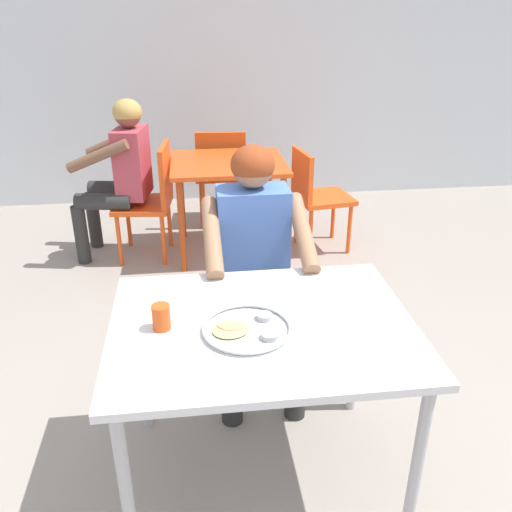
{
  "coord_description": "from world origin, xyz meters",
  "views": [
    {
      "loc": [
        -0.32,
        -1.61,
        1.8
      ],
      "look_at": [
        -0.09,
        0.27,
        0.9
      ],
      "focal_mm": 37.58,
      "sensor_mm": 36.0,
      "label": 1
    }
  ],
  "objects_px": {
    "chair_red_right": "(315,193)",
    "patron_background": "(120,166)",
    "chair_foreground": "(250,275)",
    "table_background_red": "(228,173)",
    "chair_red_far": "(221,170)",
    "thali_tray": "(247,329)",
    "drinking_cup": "(161,316)",
    "diner_foreground": "(255,253)",
    "chair_red_left": "(153,194)",
    "table_foreground": "(262,341)"
  },
  "relations": [
    {
      "from": "table_foreground",
      "to": "patron_background",
      "type": "bearing_deg",
      "value": 107.9
    },
    {
      "from": "chair_foreground",
      "to": "chair_red_left",
      "type": "relative_size",
      "value": 0.97
    },
    {
      "from": "thali_tray",
      "to": "chair_foreground",
      "type": "height_order",
      "value": "chair_foreground"
    },
    {
      "from": "chair_red_far",
      "to": "patron_background",
      "type": "xyz_separation_m",
      "value": [
        -0.77,
        -0.56,
        0.22
      ]
    },
    {
      "from": "drinking_cup",
      "to": "chair_red_left",
      "type": "distance_m",
      "value": 2.28
    },
    {
      "from": "patron_background",
      "to": "diner_foreground",
      "type": "bearing_deg",
      "value": -64.16
    },
    {
      "from": "chair_foreground",
      "to": "diner_foreground",
      "type": "height_order",
      "value": "diner_foreground"
    },
    {
      "from": "chair_foreground",
      "to": "chair_red_far",
      "type": "distance_m",
      "value": 1.98
    },
    {
      "from": "table_foreground",
      "to": "chair_red_left",
      "type": "bearing_deg",
      "value": 102.92
    },
    {
      "from": "diner_foreground",
      "to": "table_background_red",
      "type": "height_order",
      "value": "diner_foreground"
    },
    {
      "from": "patron_background",
      "to": "table_foreground",
      "type": "bearing_deg",
      "value": -72.1
    },
    {
      "from": "table_foreground",
      "to": "drinking_cup",
      "type": "height_order",
      "value": "drinking_cup"
    },
    {
      "from": "thali_tray",
      "to": "chair_red_right",
      "type": "xyz_separation_m",
      "value": [
        0.78,
        2.27,
        -0.29
      ]
    },
    {
      "from": "table_background_red",
      "to": "chair_red_far",
      "type": "distance_m",
      "value": 0.59
    },
    {
      "from": "table_foreground",
      "to": "table_background_red",
      "type": "xyz_separation_m",
      "value": [
        0.05,
        2.27,
        -0.04
      ]
    },
    {
      "from": "chair_red_left",
      "to": "chair_red_far",
      "type": "xyz_separation_m",
      "value": [
        0.55,
        0.59,
        -0.0
      ]
    },
    {
      "from": "chair_foreground",
      "to": "patron_background",
      "type": "height_order",
      "value": "patron_background"
    },
    {
      "from": "chair_red_right",
      "to": "patron_background",
      "type": "relative_size",
      "value": 0.67
    },
    {
      "from": "chair_foreground",
      "to": "diner_foreground",
      "type": "distance_m",
      "value": 0.32
    },
    {
      "from": "table_background_red",
      "to": "chair_red_left",
      "type": "bearing_deg",
      "value": -178.48
    },
    {
      "from": "thali_tray",
      "to": "patron_background",
      "type": "height_order",
      "value": "patron_background"
    },
    {
      "from": "table_foreground",
      "to": "drinking_cup",
      "type": "distance_m",
      "value": 0.38
    },
    {
      "from": "chair_red_right",
      "to": "patron_background",
      "type": "xyz_separation_m",
      "value": [
        -1.46,
        0.07,
        0.24
      ]
    },
    {
      "from": "drinking_cup",
      "to": "chair_foreground",
      "type": "xyz_separation_m",
      "value": [
        0.41,
        0.86,
        -0.3
      ]
    },
    {
      "from": "drinking_cup",
      "to": "diner_foreground",
      "type": "distance_m",
      "value": 0.77
    },
    {
      "from": "diner_foreground",
      "to": "chair_red_left",
      "type": "bearing_deg",
      "value": 109.59
    },
    {
      "from": "table_background_red",
      "to": "chair_red_right",
      "type": "xyz_separation_m",
      "value": [
        0.66,
        -0.05,
        -0.16
      ]
    },
    {
      "from": "thali_tray",
      "to": "diner_foreground",
      "type": "xyz_separation_m",
      "value": [
        0.12,
        0.7,
        -0.03
      ]
    },
    {
      "from": "chair_foreground",
      "to": "chair_red_right",
      "type": "height_order",
      "value": "chair_foreground"
    },
    {
      "from": "chair_foreground",
      "to": "patron_background",
      "type": "distance_m",
      "value": 1.64
    },
    {
      "from": "thali_tray",
      "to": "chair_red_far",
      "type": "distance_m",
      "value": 2.91
    },
    {
      "from": "table_foreground",
      "to": "chair_red_left",
      "type": "xyz_separation_m",
      "value": [
        -0.52,
        2.26,
        -0.18
      ]
    },
    {
      "from": "table_background_red",
      "to": "chair_red_left",
      "type": "height_order",
      "value": "chair_red_left"
    },
    {
      "from": "table_foreground",
      "to": "thali_tray",
      "type": "relative_size",
      "value": 3.45
    },
    {
      "from": "chair_foreground",
      "to": "chair_red_left",
      "type": "distance_m",
      "value": 1.5
    },
    {
      "from": "chair_red_right",
      "to": "patron_background",
      "type": "bearing_deg",
      "value": 177.43
    },
    {
      "from": "diner_foreground",
      "to": "thali_tray",
      "type": "bearing_deg",
      "value": -99.59
    },
    {
      "from": "drinking_cup",
      "to": "chair_red_far",
      "type": "height_order",
      "value": "drinking_cup"
    },
    {
      "from": "table_background_red",
      "to": "chair_red_far",
      "type": "height_order",
      "value": "chair_red_far"
    },
    {
      "from": "thali_tray",
      "to": "diner_foreground",
      "type": "height_order",
      "value": "diner_foreground"
    },
    {
      "from": "thali_tray",
      "to": "table_background_red",
      "type": "bearing_deg",
      "value": 87.19
    },
    {
      "from": "table_foreground",
      "to": "chair_foreground",
      "type": "xyz_separation_m",
      "value": [
        0.05,
        0.87,
        -0.17
      ]
    },
    {
      "from": "chair_red_left",
      "to": "chair_red_right",
      "type": "height_order",
      "value": "chair_red_left"
    },
    {
      "from": "drinking_cup",
      "to": "table_foreground",
      "type": "bearing_deg",
      "value": -1.44
    },
    {
      "from": "chair_red_left",
      "to": "patron_background",
      "type": "relative_size",
      "value": 0.73
    },
    {
      "from": "table_background_red",
      "to": "chair_red_far",
      "type": "xyz_separation_m",
      "value": [
        -0.02,
        0.58,
        -0.14
      ]
    },
    {
      "from": "drinking_cup",
      "to": "chair_red_right",
      "type": "distance_m",
      "value": 2.48
    },
    {
      "from": "chair_foreground",
      "to": "chair_red_left",
      "type": "xyz_separation_m",
      "value": [
        -0.57,
        1.39,
        -0.0
      ]
    },
    {
      "from": "thali_tray",
      "to": "chair_red_right",
      "type": "height_order",
      "value": "chair_red_right"
    },
    {
      "from": "drinking_cup",
      "to": "chair_red_right",
      "type": "height_order",
      "value": "drinking_cup"
    }
  ]
}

